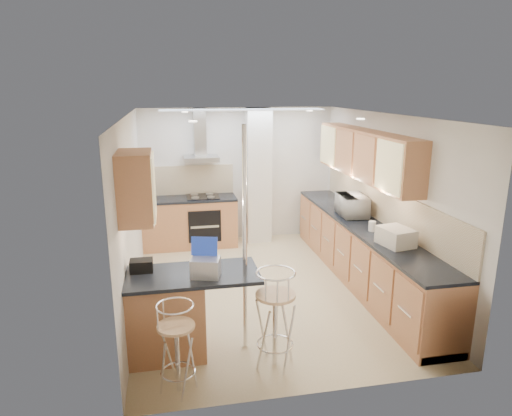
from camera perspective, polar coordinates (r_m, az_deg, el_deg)
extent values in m
plane|color=#C5B583|center=(6.78, 1.02, -10.05)|extent=(4.80, 4.80, 0.00)
cube|color=silver|center=(8.66, -2.28, 4.17)|extent=(3.60, 0.04, 2.50)
cube|color=silver|center=(4.16, 8.13, -8.02)|extent=(3.60, 0.04, 2.50)
cube|color=silver|center=(6.24, -15.30, -0.60)|extent=(0.04, 4.80, 2.50)
cube|color=silver|center=(6.95, 15.73, 0.94)|extent=(0.04, 4.80, 2.50)
cube|color=white|center=(6.16, 1.13, 11.54)|extent=(3.60, 4.80, 0.02)
cube|color=#C77E4F|center=(7.12, 13.42, 6.58)|extent=(0.34, 3.00, 0.72)
cube|color=#C77E4F|center=(4.77, -14.82, 2.55)|extent=(0.34, 0.62, 0.72)
cube|color=beige|center=(6.96, 15.58, 0.37)|extent=(0.03, 4.40, 0.56)
cube|color=beige|center=(8.57, -8.56, 3.42)|extent=(1.70, 0.03, 0.56)
cube|color=silver|center=(8.53, 0.25, 4.01)|extent=(0.45, 0.40, 2.50)
cube|color=#ABAEB0|center=(8.28, -6.86, 6.17)|extent=(0.62, 0.48, 0.08)
cube|color=#ABAEB0|center=(8.36, -7.03, 9.29)|extent=(0.22, 0.20, 0.88)
cylinder|color=white|center=(4.90, -1.42, -4.30)|extent=(0.05, 0.05, 2.50)
cube|color=black|center=(8.19, -6.41, -2.33)|extent=(0.58, 0.02, 0.58)
cube|color=black|center=(8.36, -6.69, 1.41)|extent=(0.58, 0.50, 0.02)
cube|color=tan|center=(7.93, -1.69, 12.18)|extent=(2.80, 0.35, 0.02)
cube|color=#C77E4F|center=(7.06, 13.09, -5.56)|extent=(0.60, 4.40, 0.88)
cube|color=black|center=(6.92, 13.31, -1.98)|extent=(0.63, 4.40, 0.04)
cube|color=#C77E4F|center=(8.47, -8.28, -1.87)|extent=(1.70, 0.60, 0.88)
cube|color=black|center=(8.35, -8.39, 1.16)|extent=(1.70, 0.63, 0.04)
cube|color=#C77E4F|center=(5.16, -8.06, -13.11)|extent=(1.35, 0.62, 0.90)
cube|color=black|center=(4.96, -8.26, -8.30)|extent=(1.47, 0.72, 0.04)
imported|color=silver|center=(7.22, 11.98, 0.31)|extent=(0.43, 0.61, 0.32)
cube|color=#ACAFB4|center=(4.81, -6.31, -7.41)|extent=(0.34, 0.29, 0.20)
cube|color=black|center=(5.08, -14.14, -7.00)|extent=(0.24, 0.18, 0.13)
cylinder|color=beige|center=(7.56, 10.98, 0.43)|extent=(0.15, 0.15, 0.18)
cylinder|color=beige|center=(7.38, 12.12, -0.04)|extent=(0.11, 0.11, 0.16)
cylinder|color=beige|center=(6.25, 17.50, -3.00)|extent=(0.14, 0.14, 0.19)
cylinder|color=silver|center=(6.54, 14.31, -2.21)|extent=(0.11, 0.11, 0.14)
cube|color=beige|center=(6.02, 17.08, -3.45)|extent=(0.41, 0.48, 0.22)
cylinder|color=#ABAEB0|center=(8.18, -13.12, 1.50)|extent=(0.16, 0.16, 0.20)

